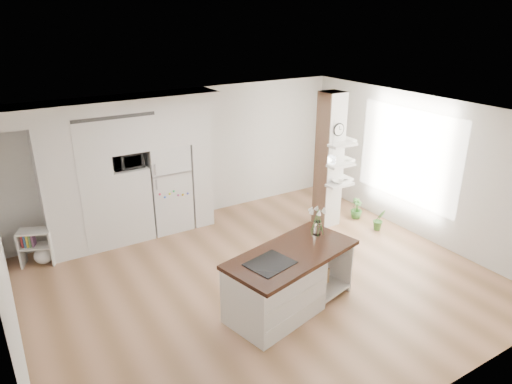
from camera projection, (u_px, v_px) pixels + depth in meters
floor at (262, 282)px, 7.40m from camera, size 7.00×6.00×0.01m
room at (263, 174)px, 6.72m from camera, size 7.04×6.04×2.72m
cabinet_wall at (117, 164)px, 8.26m from camera, size 4.00×0.71×2.70m
refrigerator at (168, 187)px, 8.95m from camera, size 0.78×0.69×1.75m
column at (335, 161)px, 8.95m from camera, size 0.69×0.90×2.70m
window at (408, 156)px, 8.77m from camera, size 0.00×2.40×2.40m
pendant_light at (345, 139)px, 7.56m from camera, size 0.12×0.12×0.10m
kitchen_island at (280, 284)px, 6.49m from camera, size 2.16×1.38×1.47m
bookshelf at (39, 249)px, 7.83m from camera, size 0.62×0.49×0.64m
floor_plant_a at (379, 220)px, 9.09m from camera, size 0.29×0.25×0.44m
floor_plant_b at (356, 209)px, 9.60m from camera, size 0.28×0.28×0.43m
microwave at (127, 160)px, 8.29m from camera, size 0.54×0.37×0.30m
shelf_plant at (339, 148)px, 9.14m from camera, size 0.27×0.23×0.30m
decor_bowl at (338, 182)px, 8.86m from camera, size 0.22×0.22×0.05m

